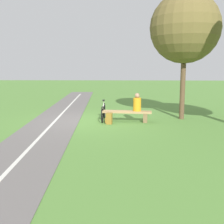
{
  "coord_description": "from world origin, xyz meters",
  "views": [
    {
      "loc": [
        -1.28,
        10.94,
        2.09
      ],
      "look_at": [
        -0.91,
        2.53,
        0.77
      ],
      "focal_mm": 44.25,
      "sensor_mm": 36.0,
      "label": 1
    }
  ],
  "objects_px": {
    "backpack": "(109,119)",
    "tree_by_path": "(185,28)",
    "person_seated": "(137,103)",
    "bicycle": "(103,112)",
    "bench": "(127,114)"
  },
  "relations": [
    {
      "from": "bench",
      "to": "backpack",
      "type": "height_order",
      "value": "bench"
    },
    {
      "from": "backpack",
      "to": "tree_by_path",
      "type": "xyz_separation_m",
      "value": [
        -3.0,
        -1.2,
        3.5
      ]
    },
    {
      "from": "bench",
      "to": "bicycle",
      "type": "relative_size",
      "value": 1.19
    },
    {
      "from": "backpack",
      "to": "tree_by_path",
      "type": "distance_m",
      "value": 4.76
    },
    {
      "from": "bench",
      "to": "bicycle",
      "type": "height_order",
      "value": "bicycle"
    },
    {
      "from": "bicycle",
      "to": "backpack",
      "type": "xyz_separation_m",
      "value": [
        -0.28,
        0.74,
        -0.14
      ]
    },
    {
      "from": "backpack",
      "to": "tree_by_path",
      "type": "relative_size",
      "value": 0.08
    },
    {
      "from": "bicycle",
      "to": "tree_by_path",
      "type": "height_order",
      "value": "tree_by_path"
    },
    {
      "from": "person_seated",
      "to": "bicycle",
      "type": "bearing_deg",
      "value": -7.66
    },
    {
      "from": "bicycle",
      "to": "tree_by_path",
      "type": "relative_size",
      "value": 0.33
    },
    {
      "from": "person_seated",
      "to": "bicycle",
      "type": "distance_m",
      "value": 1.46
    },
    {
      "from": "person_seated",
      "to": "backpack",
      "type": "distance_m",
      "value": 1.28
    },
    {
      "from": "person_seated",
      "to": "bicycle",
      "type": "height_order",
      "value": "person_seated"
    },
    {
      "from": "person_seated",
      "to": "bicycle",
      "type": "relative_size",
      "value": 0.42
    },
    {
      "from": "bench",
      "to": "tree_by_path",
      "type": "relative_size",
      "value": 0.39
    }
  ]
}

